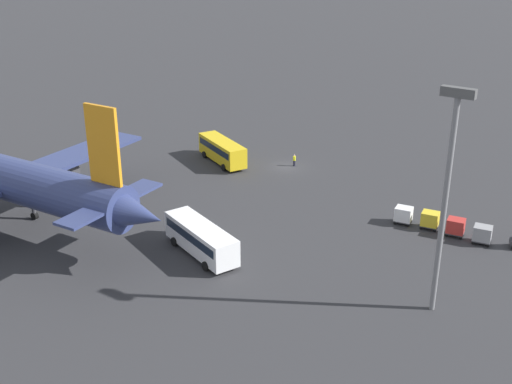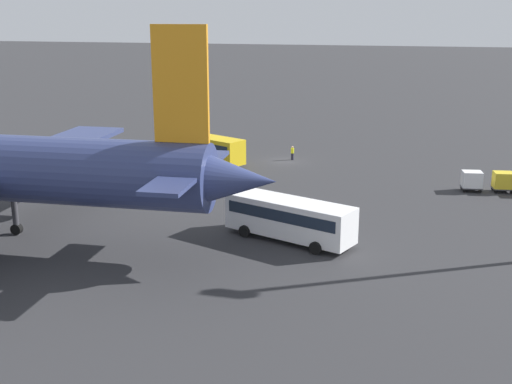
% 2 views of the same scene
% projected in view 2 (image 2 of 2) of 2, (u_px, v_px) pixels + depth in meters
% --- Properties ---
extents(ground_plane, '(600.00, 600.00, 0.00)m').
position_uv_depth(ground_plane, '(285.00, 161.00, 78.92)').
color(ground_plane, '#2D2D30').
extents(shuttle_bus_near, '(10.43, 6.93, 3.38)m').
position_uv_depth(shuttle_bus_near, '(207.00, 147.00, 77.00)').
color(shuttle_bus_near, gold).
rests_on(shuttle_bus_near, ground).
extents(shuttle_bus_far, '(11.07, 6.47, 3.32)m').
position_uv_depth(shuttle_bus_far, '(289.00, 216.00, 50.86)').
color(shuttle_bus_far, white).
rests_on(shuttle_bus_far, ground).
extents(worker_person, '(0.38, 0.38, 1.74)m').
position_uv_depth(worker_person, '(292.00, 153.00, 79.30)').
color(worker_person, '#1E1E2D').
rests_on(worker_person, ground).
extents(cargo_cart_yellow, '(2.23, 1.96, 2.06)m').
position_uv_depth(cargo_cart_yellow, '(503.00, 181.00, 64.92)').
color(cargo_cart_yellow, '#38383D').
rests_on(cargo_cart_yellow, ground).
extents(cargo_cart_white, '(2.23, 1.96, 2.06)m').
position_uv_depth(cargo_cart_white, '(472.00, 180.00, 65.26)').
color(cargo_cart_white, '#38383D').
rests_on(cargo_cart_white, ground).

